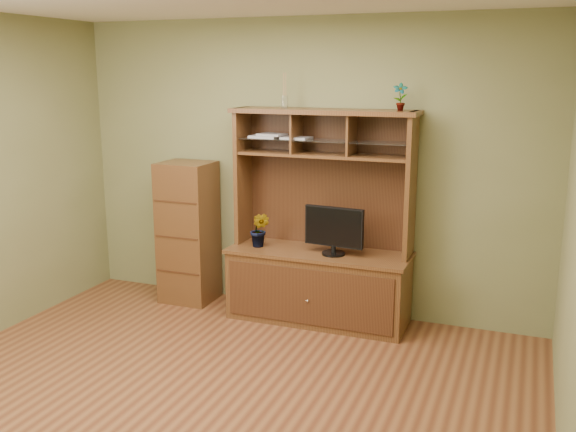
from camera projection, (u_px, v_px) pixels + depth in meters
The scene contains 8 objects.
room at pixel (199, 210), 4.11m from camera, with size 4.54×4.04×2.74m.
media_hutch at pixel (319, 264), 5.78m from camera, with size 1.66×0.61×1.90m.
monitor at pixel (334, 230), 5.57m from camera, with size 0.53×0.21×0.42m.
orchid_plant at pixel (260, 230), 5.83m from camera, with size 0.18×0.14×0.32m, color #21541C.
top_plant at pixel (400, 97), 5.29m from camera, with size 0.12×0.08×0.23m, color #2D6021.
reed_diffuser at pixel (285, 94), 5.65m from camera, with size 0.06×0.06×0.31m.
magazines at pixel (277, 136), 5.75m from camera, with size 0.56×0.22×0.04m.
side_cabinet at pixel (188, 232), 6.25m from camera, with size 0.49×0.45×1.37m.
Camera 1 is at (1.98, -3.54, 2.22)m, focal length 40.00 mm.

